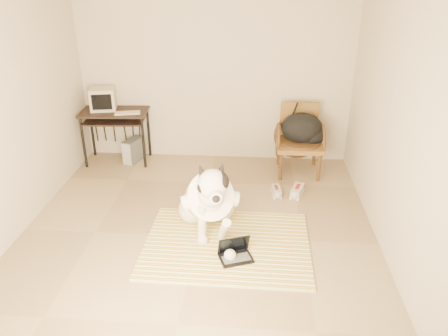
# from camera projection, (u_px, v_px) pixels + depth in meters

# --- Properties ---
(floor) EXTENTS (4.50, 4.50, 0.00)m
(floor) POSITION_uv_depth(u_px,v_px,m) (197.00, 237.00, 4.89)
(floor) COLOR #907958
(floor) RESTS_ON ground
(wall_back) EXTENTS (4.50, 0.00, 4.50)m
(wall_back) POSITION_uv_depth(u_px,v_px,m) (215.00, 71.00, 6.34)
(wall_back) COLOR #BDAF9B
(wall_back) RESTS_ON floor
(wall_front) EXTENTS (4.50, 0.00, 4.50)m
(wall_front) POSITION_uv_depth(u_px,v_px,m) (135.00, 266.00, 2.29)
(wall_front) COLOR #BDAF9B
(wall_front) RESTS_ON floor
(wall_right) EXTENTS (0.00, 4.50, 4.50)m
(wall_right) POSITION_uv_depth(u_px,v_px,m) (400.00, 128.00, 4.18)
(wall_right) COLOR #BDAF9B
(wall_right) RESTS_ON floor
(rug) EXTENTS (1.80, 1.39, 0.02)m
(rug) POSITION_uv_depth(u_px,v_px,m) (227.00, 244.00, 4.74)
(rug) COLOR gold
(rug) RESTS_ON floor
(dog) EXTENTS (0.71, 1.29, 1.00)m
(dog) POSITION_uv_depth(u_px,v_px,m) (209.00, 200.00, 4.85)
(dog) COLOR silver
(dog) RESTS_ON rug
(laptop) EXTENTS (0.39, 0.34, 0.23)m
(laptop) POSITION_uv_depth(u_px,v_px,m) (235.00, 253.00, 4.49)
(laptop) COLOR black
(laptop) RESTS_ON rug
(computer_desk) EXTENTS (1.00, 0.60, 0.81)m
(computer_desk) POSITION_uv_depth(u_px,v_px,m) (115.00, 119.00, 6.44)
(computer_desk) COLOR black
(computer_desk) RESTS_ON floor
(crt_monitor) EXTENTS (0.42, 0.40, 0.32)m
(crt_monitor) POSITION_uv_depth(u_px,v_px,m) (103.00, 99.00, 6.41)
(crt_monitor) COLOR #B3A78C
(crt_monitor) RESTS_ON computer_desk
(desk_keyboard) EXTENTS (0.38, 0.21, 0.02)m
(desk_keyboard) POSITION_uv_depth(u_px,v_px,m) (128.00, 113.00, 6.28)
(desk_keyboard) COLOR #B3A78C
(desk_keyboard) RESTS_ON computer_desk
(pc_tower) EXTENTS (0.27, 0.41, 0.36)m
(pc_tower) POSITION_uv_depth(u_px,v_px,m) (134.00, 150.00, 6.66)
(pc_tower) COLOR #4B4C4E
(pc_tower) RESTS_ON floor
(rattan_chair) EXTENTS (0.64, 0.62, 0.97)m
(rattan_chair) POSITION_uv_depth(u_px,v_px,m) (299.00, 139.00, 6.23)
(rattan_chair) COLOR olive
(rattan_chair) RESTS_ON floor
(backpack) EXTENTS (0.63, 0.48, 0.43)m
(backpack) POSITION_uv_depth(u_px,v_px,m) (304.00, 129.00, 6.15)
(backpack) COLOR black
(backpack) RESTS_ON rattan_chair
(sneaker_left) EXTENTS (0.13, 0.28, 0.09)m
(sneaker_left) POSITION_uv_depth(u_px,v_px,m) (276.00, 191.00, 5.76)
(sneaker_left) COLOR white
(sneaker_left) RESTS_ON floor
(sneaker_right) EXTENTS (0.22, 0.34, 0.11)m
(sneaker_right) POSITION_uv_depth(u_px,v_px,m) (297.00, 191.00, 5.75)
(sneaker_right) COLOR white
(sneaker_right) RESTS_ON floor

